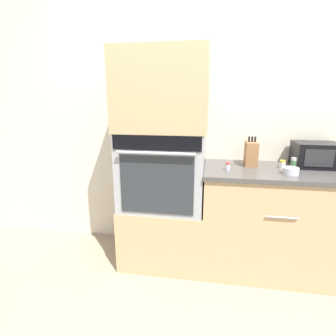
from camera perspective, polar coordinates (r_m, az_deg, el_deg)
name	(u,v)px	position (r m, az deg, el deg)	size (l,w,h in m)	color
ground_plane	(201,282)	(2.33, 7.12, -23.35)	(12.00, 12.00, 0.00)	gray
wall_back	(208,120)	(2.48, 8.69, 10.29)	(8.00, 0.05, 2.50)	beige
oven_cabinet_base	(164,231)	(2.47, -0.89, -13.48)	(0.71, 0.60, 0.54)	tan
wall_oven	(164,168)	(2.25, -0.97, -0.09)	(0.69, 0.64, 0.65)	#9EA0A5
oven_cabinet_upper	(163,92)	(2.18, -1.03, 16.27)	(0.71, 0.60, 0.62)	tan
counter_unit	(270,220)	(2.41, 21.40, -10.52)	(1.14, 0.63, 0.89)	tan
microwave	(316,155)	(2.47, 29.45, 2.52)	(0.34, 0.27, 0.20)	black
knife_block	(251,154)	(2.32, 17.62, 3.02)	(0.10, 0.16, 0.25)	olive
bowl	(291,171)	(2.16, 25.16, -0.58)	(0.11, 0.11, 0.05)	silver
condiment_jar_near	(293,164)	(2.30, 25.61, 0.81)	(0.04, 0.04, 0.10)	#427047
condiment_jar_mid	(228,166)	(2.12, 12.86, 0.33)	(0.04, 0.04, 0.06)	silver
condiment_jar_far	(282,164)	(2.32, 23.63, 0.72)	(0.05, 0.05, 0.07)	silver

